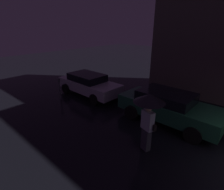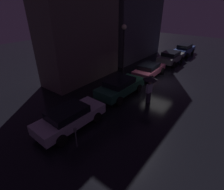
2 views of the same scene
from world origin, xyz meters
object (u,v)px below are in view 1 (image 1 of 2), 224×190
Objects in this scene: parked_car_silver at (89,84)px; parking_meter at (59,86)px; pedestrian_with_umbrella at (149,107)px; parked_car_green at (168,106)px.

parked_car_silver reaches higher than parking_meter.
parking_meter is at bearing 11.40° from pedestrian_with_umbrella.
parking_meter is at bearing -118.77° from parked_car_silver.
pedestrian_with_umbrella is (0.31, -2.35, 0.89)m from parked_car_green.
parked_car_silver is at bearing -4.30° from pedestrian_with_umbrella.
parked_car_green is at bearing 14.51° from parking_meter.
pedestrian_with_umbrella is at bearing -6.80° from parking_meter.
parked_car_green is 3.74× the size of parking_meter.
parked_car_green reaches higher than parked_car_silver.
parked_car_green is (5.22, 0.06, 0.04)m from parked_car_silver.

